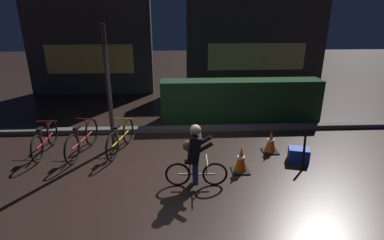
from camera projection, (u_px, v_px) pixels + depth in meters
ground_plane at (184, 170)px, 6.31m from camera, size 40.00×40.00×0.00m
sidewalk_curb at (182, 129)px, 8.35m from camera, size 12.00×0.24×0.12m
hedge_row at (240, 100)px, 9.09m from camera, size 4.80×0.70×1.22m
storefront_left at (89, 36)px, 11.46m from camera, size 4.75×0.54×4.52m
storefront_right at (256, 42)px, 12.56m from camera, size 5.82×0.54×3.84m
street_post at (109, 90)px, 6.85m from camera, size 0.10×0.10×2.90m
parked_bike_leftmost at (45, 140)px, 6.98m from camera, size 0.46×1.54×0.71m
parked_bike_left_mid at (82, 139)px, 6.95m from camera, size 0.46×1.65×0.77m
parked_bike_center_left at (121, 138)px, 7.07m from camera, size 0.48×1.57×0.74m
traffic_cone_near at (241, 160)px, 6.18m from camera, size 0.36×0.36×0.55m
traffic_cone_far at (271, 142)px, 7.04m from camera, size 0.36×0.36×0.52m
blue_crate at (299, 154)px, 6.66m from camera, size 0.51×0.43×0.30m
cyclist at (195, 155)px, 5.57m from camera, size 1.19×0.53×1.25m
closed_umbrella at (304, 149)px, 6.34m from camera, size 0.18×0.39×0.80m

